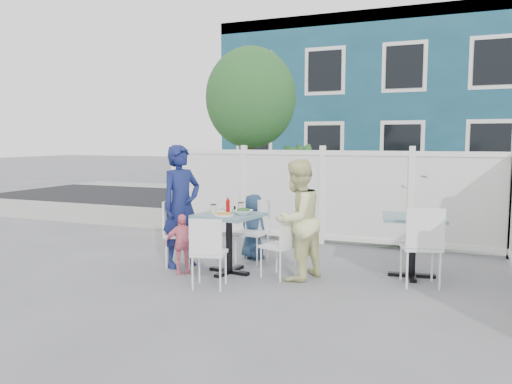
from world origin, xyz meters
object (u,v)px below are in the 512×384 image
at_px(spare_table, 413,230).
at_px(chair_right, 283,241).
at_px(toddler, 182,244).
at_px(woman, 297,220).
at_px(main_table, 229,227).
at_px(boy, 254,227).
at_px(man, 181,206).
at_px(utility_cabinet, 201,189).
at_px(chair_near, 208,248).
at_px(chair_back, 254,226).
at_px(chair_left, 178,228).

xyz_separation_m(spare_table, chair_right, (-1.54, -0.69, -0.13)).
bearing_deg(toddler, woman, -25.20).
bearing_deg(main_table, boy, 90.37).
bearing_deg(toddler, man, 83.43).
relative_size(utility_cabinet, chair_near, 1.56).
distance_m(main_table, chair_right, 0.76).
xyz_separation_m(spare_table, chair_back, (-2.22, 0.00, -0.10)).
xyz_separation_m(chair_left, chair_back, (0.88, 0.68, -0.02)).
relative_size(utility_cabinet, boy, 1.38).
height_order(chair_near, boy, boy).
bearing_deg(boy, toddler, 82.34).
xyz_separation_m(main_table, man, (-0.77, 0.08, 0.23)).
xyz_separation_m(spare_table, woman, (-1.36, -0.66, 0.15)).
height_order(spare_table, chair_near, chair_near).
distance_m(chair_right, chair_near, 1.03).
relative_size(utility_cabinet, chair_right, 1.59).
bearing_deg(boy, main_table, 110.45).
bearing_deg(spare_table, chair_right, -155.78).
bearing_deg(main_table, chair_near, -84.56).
relative_size(chair_right, toddler, 1.06).
bearing_deg(man, toddler, -127.02).
bearing_deg(chair_near, man, 121.81).
xyz_separation_m(main_table, woman, (0.92, 0.07, 0.15)).
distance_m(man, toddler, 0.59).
relative_size(spare_table, boy, 0.89).
bearing_deg(man, chair_near, -111.54).
relative_size(chair_back, toddler, 1.13).
height_order(chair_right, man, man).
bearing_deg(toddler, spare_table, -18.20).
relative_size(chair_left, toddler, 1.17).
xyz_separation_m(spare_table, toddler, (-2.87, -0.96, -0.22)).
height_order(utility_cabinet, chair_near, utility_cabinet).
relative_size(utility_cabinet, chair_left, 1.44).
height_order(main_table, chair_near, chair_near).
xyz_separation_m(chair_left, toddler, (0.23, -0.28, -0.15)).
distance_m(utility_cabinet, spare_table, 5.78).
relative_size(utility_cabinet, main_table, 1.56).
distance_m(main_table, chair_near, 0.76).
bearing_deg(chair_back, spare_table, -174.52).
height_order(boy, toddler, boy).
bearing_deg(utility_cabinet, spare_table, -24.01).
xyz_separation_m(chair_right, man, (-1.52, 0.05, 0.36)).
bearing_deg(chair_near, toddler, 128.61).
bearing_deg(main_table, chair_back, 85.11).
xyz_separation_m(chair_back, toddler, (-0.65, -0.97, -0.12)).
distance_m(chair_back, boy, 0.16).
bearing_deg(chair_right, main_table, 110.36).
bearing_deg(boy, man, 65.85).
bearing_deg(utility_cabinet, main_table, -47.58).
relative_size(main_table, chair_right, 1.02).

